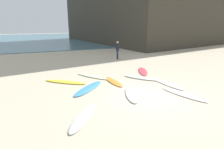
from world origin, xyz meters
The scene contains 14 objects.
ground_plane centered at (0.00, 0.00, 0.00)m, with size 120.00×120.00×0.00m, color beige.
ocean_water centered at (0.00, 36.27, 0.04)m, with size 120.00×40.00×0.08m, color slate.
coastal_headland centered at (19.47, 26.00, 6.39)m, with size 30.87×24.66×12.79m, color #3D382D.
surfboard_0 centered at (-0.73, 0.46, 0.04)m, with size 0.59×2.14×0.08m, color white.
surfboard_1 centered at (1.08, 2.64, 0.04)m, with size 0.52×2.22×0.09m, color silver.
surfboard_2 centered at (-3.40, 3.58, 0.04)m, with size 0.51×2.57×0.07m, color yellow.
surfboard_3 centered at (-2.42, 2.04, 0.04)m, with size 0.57×2.58×0.09m, color #4499E4.
surfboard_4 centered at (-1.60, 4.12, 0.04)m, with size 0.49×2.48×0.08m, color #E9EFBD.
surfboard_5 centered at (-3.41, -0.89, 0.04)m, with size 0.50×2.19×0.08m, color silver.
surfboard_6 centered at (2.04, 4.06, 0.03)m, with size 0.59×2.35×0.07m, color #D34551.
surfboard_7 centered at (-0.79, 2.60, 0.03)m, with size 0.50×2.05×0.07m, color orange.
surfboard_8 centered at (1.88, 1.15, 0.03)m, with size 0.50×2.36×0.07m, color white.
surfboard_9 centered at (1.56, -0.47, 0.03)m, with size 0.52×2.39×0.06m, color silver.
beachgoer_near centered at (2.29, 9.12, 0.94)m, with size 0.38×0.38×1.69m.
Camera 1 is at (-4.67, -6.81, 3.31)m, focal length 29.55 mm.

